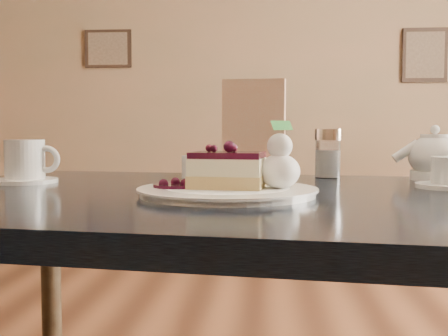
# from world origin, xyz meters

# --- Properties ---
(main_table) EXTENTS (1.27, 0.93, 0.74)m
(main_table) POSITION_xyz_m (0.15, -0.01, 0.66)
(main_table) COLOR black
(main_table) RESTS_ON ground
(dessert_plate) EXTENTS (0.28, 0.28, 0.01)m
(dessert_plate) POSITION_xyz_m (0.14, -0.06, 0.74)
(dessert_plate) COLOR white
(dessert_plate) RESTS_ON main_table
(cheesecake_slice) EXTENTS (0.13, 0.10, 0.06)m
(cheesecake_slice) POSITION_xyz_m (0.14, -0.06, 0.78)
(cheesecake_slice) COLOR #EDD477
(cheesecake_slice) RESTS_ON dessert_plate
(whipped_cream) EXTENTS (0.07, 0.07, 0.06)m
(whipped_cream) POSITION_xyz_m (0.22, -0.06, 0.78)
(whipped_cream) COLOR white
(whipped_cream) RESTS_ON dessert_plate
(berry_sauce) EXTENTS (0.08, 0.08, 0.01)m
(berry_sauce) POSITION_xyz_m (0.06, -0.06, 0.75)
(berry_sauce) COLOR black
(berry_sauce) RESTS_ON dessert_plate
(coffee_set) EXTENTS (0.14, 0.13, 0.09)m
(coffee_set) POSITION_xyz_m (-0.28, 0.12, 0.78)
(coffee_set) COLOR white
(coffee_set) RESTS_ON main_table
(tea_set) EXTENTS (0.16, 0.28, 0.10)m
(tea_set) POSITION_xyz_m (0.55, 0.22, 0.78)
(tea_set) COLOR white
(tea_set) RESTS_ON main_table
(menu_card) EXTENTS (0.14, 0.05, 0.22)m
(menu_card) POSITION_xyz_m (0.17, 0.27, 0.85)
(menu_card) COLOR beige
(menu_card) RESTS_ON main_table
(sugar_shaker) EXTENTS (0.06, 0.06, 0.11)m
(sugar_shaker) POSITION_xyz_m (0.34, 0.28, 0.79)
(sugar_shaker) COLOR white
(sugar_shaker) RESTS_ON main_table
(napkin_stack) EXTENTS (0.13, 0.13, 0.05)m
(napkin_stack) POSITION_xyz_m (0.08, 0.31, 0.76)
(napkin_stack) COLOR white
(napkin_stack) RESTS_ON main_table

